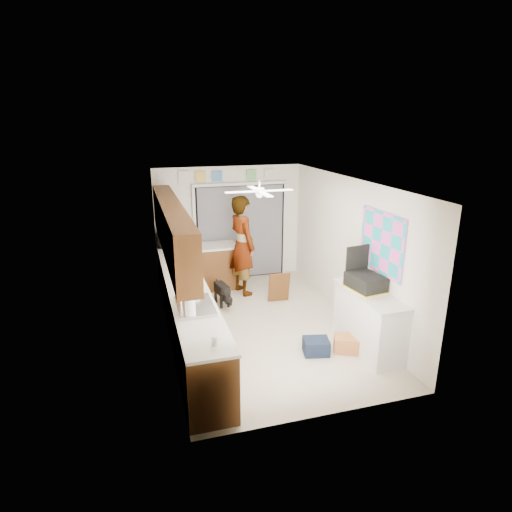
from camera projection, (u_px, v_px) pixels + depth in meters
floor at (262, 325)px, 7.48m from camera, size 5.00×5.00×0.00m
ceiling at (263, 182)px, 6.72m from camera, size 5.00×5.00×0.00m
wall_back at (229, 224)px, 9.39m from camera, size 3.20×0.00×3.20m
wall_front at (328, 323)px, 4.81m from camera, size 3.20×0.00×3.20m
wall_left at (165, 266)px, 6.67m from camera, size 0.00×5.00×5.00m
wall_right at (349, 250)px, 7.52m from camera, size 0.00×5.00×5.00m
left_base_cabinets at (187, 311)px, 7.00m from camera, size 0.60×4.80×0.90m
left_countertop at (186, 284)px, 6.86m from camera, size 0.62×4.80×0.04m
upper_cabinets at (172, 228)px, 6.73m from camera, size 0.32×4.00×0.80m
sink_basin at (195, 307)px, 5.93m from camera, size 0.50×0.76×0.06m
faucet at (181, 302)px, 5.85m from camera, size 0.03×0.03×0.22m
peninsula_base at (212, 267)px, 9.04m from camera, size 1.00×0.60×0.90m
peninsula_top at (212, 246)px, 8.90m from camera, size 1.04×0.64×0.04m
back_opening_recess at (241, 232)px, 9.49m from camera, size 2.00×0.06×2.10m
curtain_panel at (241, 233)px, 9.45m from camera, size 1.90×0.03×2.05m
door_trim_left at (195, 236)px, 9.19m from camera, size 0.06×0.04×2.10m
door_trim_right at (284, 229)px, 9.73m from camera, size 0.06×0.04×2.10m
door_trim_head at (241, 184)px, 9.13m from camera, size 2.10×0.04×0.06m
header_frame_0 at (201, 177)px, 8.88m from camera, size 0.22×0.02×0.22m
header_frame_1 at (217, 176)px, 8.97m from camera, size 0.22×0.02×0.22m
header_frame_3 at (251, 175)px, 9.17m from camera, size 0.22×0.02×0.22m
header_frame_4 at (269, 174)px, 9.28m from camera, size 0.22×0.02×0.22m
route66_sign at (184, 177)px, 8.79m from camera, size 0.22×0.02×0.26m
right_counter_base at (369, 322)px, 6.60m from camera, size 0.50×1.40×0.90m
right_counter_top at (371, 294)px, 6.46m from camera, size 0.54×1.44×0.04m
abstract_painting at (382, 243)px, 6.48m from camera, size 0.03×1.15×0.95m
ceiling_fan at (259, 191)px, 6.96m from camera, size 1.14×1.14×0.24m
microwave at (171, 237)px, 8.84m from camera, size 0.59×0.71×0.34m
cup at (196, 297)px, 6.16m from camera, size 0.17×0.17×0.10m
jar_b at (215, 341)px, 4.93m from camera, size 0.09×0.09×0.12m
paper_towel_roll at (190, 307)px, 5.59m from camera, size 0.17×0.17×0.30m
suitcase at (365, 282)px, 6.53m from camera, size 0.50×0.61×0.24m
suitcase_rim at (365, 289)px, 6.57m from camera, size 0.52×0.64×0.02m
suitcase_lid at (357, 261)px, 6.72m from camera, size 0.42×0.09×0.50m
cardboard_box at (347, 344)px, 6.61m from camera, size 0.48×0.43×0.25m
navy_crate at (316, 346)px, 6.54m from camera, size 0.44×0.40×0.23m
cabinet_door_panel at (279, 287)px, 8.34m from camera, size 0.43×0.19×0.62m
man at (242, 245)px, 8.60m from camera, size 0.66×0.84×2.03m
dog at (222, 293)px, 8.25m from camera, size 0.35×0.64×0.48m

